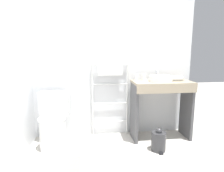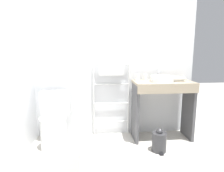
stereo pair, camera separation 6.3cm
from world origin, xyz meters
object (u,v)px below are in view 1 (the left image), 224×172
object	(u,v)px
sink_basin	(161,78)
trash_bin	(159,141)
towel_radiator	(110,83)
cup_near_edge	(144,77)
hair_dryer	(177,78)
cup_near_wall	(136,77)
toilet	(53,124)

from	to	relation	value
sink_basin	trash_bin	size ratio (longest dim) A/B	1.03
towel_radiator	cup_near_edge	world-z (taller)	towel_radiator
towel_radiator	sink_basin	world-z (taller)	towel_radiator
hair_dryer	trash_bin	xyz separation A→B (m)	(-0.40, -0.41, -0.78)
hair_dryer	trash_bin	distance (m)	0.96
cup_near_edge	trash_bin	bearing A→B (deg)	-81.06
cup_near_wall	hair_dryer	bearing A→B (deg)	-13.44
toilet	hair_dryer	bearing A→B (deg)	3.70
towel_radiator	hair_dryer	world-z (taller)	towel_radiator
sink_basin	cup_near_wall	distance (m)	0.36
cup_near_edge	towel_radiator	bearing A→B (deg)	169.97
sink_basin	cup_near_edge	world-z (taller)	cup_near_edge
sink_basin	toilet	bearing A→B (deg)	-176.84
sink_basin	hair_dryer	xyz separation A→B (m)	(0.26, 0.03, -0.01)
towel_radiator	cup_near_wall	size ratio (longest dim) A/B	12.42
cup_near_wall	cup_near_edge	bearing A→B (deg)	-20.03
cup_near_wall	cup_near_edge	distance (m)	0.11
cup_near_edge	hair_dryer	xyz separation A→B (m)	(0.47, -0.10, -0.01)
hair_dryer	towel_radiator	bearing A→B (deg)	169.05
hair_dryer	cup_near_edge	bearing A→B (deg)	168.08
cup_near_edge	cup_near_wall	bearing A→B (deg)	159.97
toilet	trash_bin	size ratio (longest dim) A/B	2.39
towel_radiator	cup_near_wall	world-z (taller)	towel_radiator
cup_near_edge	toilet	bearing A→B (deg)	-170.72
sink_basin	hair_dryer	bearing A→B (deg)	6.87
cup_near_edge	sink_basin	bearing A→B (deg)	-31.19
toilet	towel_radiator	world-z (taller)	towel_radiator
toilet	towel_radiator	size ratio (longest dim) A/B	0.66
toilet	trash_bin	world-z (taller)	toilet
cup_near_edge	hair_dryer	distance (m)	0.49
toilet	sink_basin	xyz separation A→B (m)	(1.54, 0.09, 0.59)
toilet	sink_basin	distance (m)	1.65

